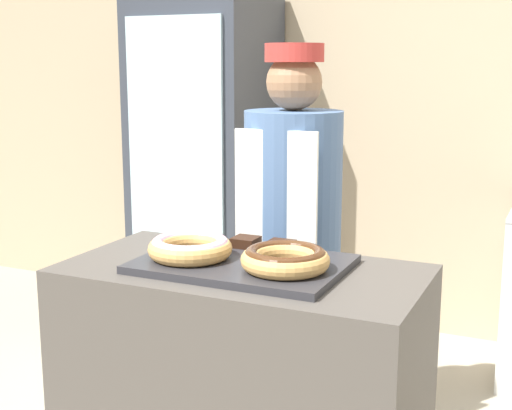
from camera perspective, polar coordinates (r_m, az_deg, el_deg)
wall_back at (r=4.15m, az=11.83°, el=8.39°), size 8.00×0.06×2.70m
display_counter at (r=2.38m, az=-1.04°, el=-15.72°), size 1.12×0.58×0.92m
serving_tray at (r=2.21m, az=-1.08°, el=-4.74°), size 0.63×0.44×0.02m
donut_light_glaze at (r=2.23m, az=-5.29°, el=-3.35°), size 0.26×0.26×0.07m
donut_chocolate_glaze at (r=2.09m, az=2.35°, el=-4.28°), size 0.26×0.26×0.07m
brownie_back_left at (r=2.36m, az=-0.84°, el=-2.97°), size 0.08×0.08×0.03m
brownie_back_right at (r=2.31m, az=1.98°, el=-3.29°), size 0.08×0.08×0.03m
baker_person at (r=2.79m, az=2.88°, el=-3.16°), size 0.38×0.38×1.61m
beverage_fridge at (r=4.18m, az=-4.03°, el=3.42°), size 0.70×0.70×1.94m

